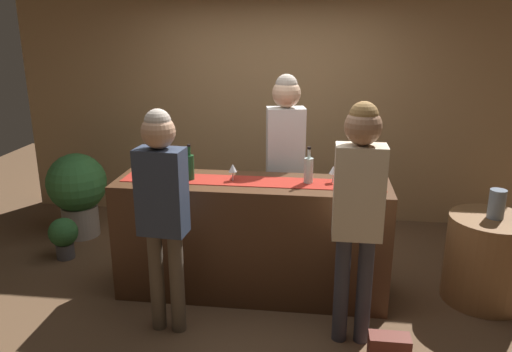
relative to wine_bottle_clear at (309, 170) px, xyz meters
name	(u,v)px	position (x,y,z in m)	size (l,w,h in m)	color
ground_plane	(252,291)	(-0.46, -0.02, -1.12)	(10.00, 10.00, 0.00)	brown
back_wall	(274,95)	(-0.46, 1.88, 0.33)	(6.00, 0.12, 2.90)	tan
bar_counter	(252,238)	(-0.46, -0.02, -0.62)	(2.26, 0.60, 1.01)	#472B19
counter_runner_cloth	(251,181)	(-0.46, -0.02, -0.11)	(2.15, 0.28, 0.01)	maroon
wine_bottle_clear	(309,170)	(0.00, 0.00, 0.00)	(0.07, 0.07, 0.30)	#B2C6C1
wine_bottle_amber	(158,164)	(-1.25, 0.00, 0.00)	(0.07, 0.07, 0.30)	brown
wine_bottle_green	(190,167)	(-0.97, -0.03, 0.00)	(0.07, 0.07, 0.30)	#194723
wine_glass_near_customer	(370,176)	(0.48, -0.10, -0.01)	(0.07, 0.07, 0.14)	silver
wine_glass_mid_counter	(333,170)	(0.20, 0.03, -0.01)	(0.07, 0.07, 0.14)	silver
wine_glass_far_end	(233,169)	(-0.62, -0.02, -0.01)	(0.07, 0.07, 0.14)	silver
bartender	(285,149)	(-0.23, 0.56, 0.03)	(0.37, 0.26, 1.83)	#26262B
customer_sipping	(359,199)	(0.36, -0.62, -0.01)	(0.34, 0.25, 1.77)	#33333D
customer_browsing	(162,199)	(-1.02, -0.65, -0.07)	(0.36, 0.24, 1.70)	brown
round_side_table	(487,259)	(1.50, 0.11, -0.75)	(0.68, 0.68, 0.74)	brown
vase_on_side_table	(497,204)	(1.51, 0.11, -0.26)	(0.13, 0.13, 0.24)	slate
potted_plant_tall	(77,189)	(-2.49, 0.95, -0.59)	(0.63, 0.63, 0.92)	#9E9389
potted_plant_small	(64,235)	(-2.40, 0.39, -0.88)	(0.29, 0.29, 0.42)	#4C4C51
handbag	(389,350)	(0.60, -0.87, -1.01)	(0.28, 0.14, 0.22)	brown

